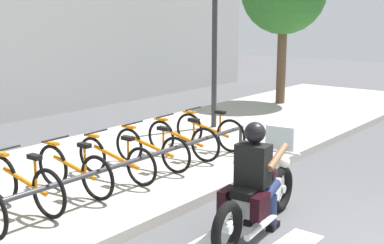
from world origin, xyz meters
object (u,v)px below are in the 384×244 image
at_px(bicycle_2, 25,184).
at_px(bicycle_6, 182,139).
at_px(motorcycle, 258,196).
at_px(bicycle_7, 209,131).
at_px(bicycle_4, 116,159).
at_px(street_lamp, 215,13).
at_px(bike_rack, 121,166).
at_px(bicycle_3, 74,170).
at_px(rider, 256,170).
at_px(bicycle_5, 151,148).

bearing_deg(bicycle_2, bicycle_6, 0.02).
height_order(motorcycle, bicycle_7, motorcycle).
height_order(bicycle_4, street_lamp, street_lamp).
bearing_deg(bicycle_4, bike_rack, -126.37).
xyz_separation_m(bicycle_3, bicycle_7, (3.27, 0.00, -0.01)).
relative_size(motorcycle, rider, 1.56).
relative_size(motorcycle, bike_rack, 0.36).
xyz_separation_m(bicycle_2, bicycle_3, (0.82, 0.00, -0.00)).
distance_m(motorcycle, bike_rack, 2.07).
distance_m(rider, bike_rack, 2.08).
height_order(motorcycle, street_lamp, street_lamp).
distance_m(motorcycle, bicycle_5, 2.70).
xyz_separation_m(bicycle_4, bicycle_6, (1.64, -0.00, 0.00)).
bearing_deg(bicycle_4, rider, -91.35).
height_order(bicycle_6, bicycle_7, bicycle_7).
bearing_deg(bicycle_4, bicycle_5, -0.02).
relative_size(bicycle_5, bike_rack, 0.26).
height_order(rider, bicycle_6, rider).
xyz_separation_m(bicycle_3, street_lamp, (4.91, 1.09, 2.23)).
distance_m(rider, bicycle_7, 3.62).
xyz_separation_m(bicycle_5, bicycle_7, (1.64, -0.00, 0.01)).
bearing_deg(motorcycle, bicycle_4, 90.36).
xyz_separation_m(rider, bicycle_3, (-0.76, 2.58, -0.32)).
distance_m(bicycle_3, bike_rack, 0.69).
bearing_deg(bicycle_6, rider, -123.27).
relative_size(bicycle_5, street_lamp, 0.37).
bearing_deg(bicycle_5, street_lamp, 18.42).
distance_m(motorcycle, bicycle_3, 2.71).
relative_size(bicycle_5, bicycle_7, 1.03).
xyz_separation_m(bicycle_5, bicycle_6, (0.82, -0.00, 0.00)).
relative_size(bicycle_6, bicycle_7, 1.01).
relative_size(bicycle_2, bicycle_6, 1.02).
bearing_deg(bike_rack, bicycle_4, 53.63).
relative_size(rider, bicycle_5, 0.87).
height_order(bicycle_3, street_lamp, street_lamp).
xyz_separation_m(bicycle_3, bicycle_6, (2.45, 0.00, -0.01)).
distance_m(bicycle_3, bicycle_6, 2.45).
distance_m(bike_rack, street_lamp, 5.26).
bearing_deg(rider, bicycle_4, 88.65).
distance_m(bicycle_5, street_lamp, 4.12).
distance_m(bicycle_2, bicycle_5, 2.45).
relative_size(rider, bicycle_2, 0.87).
bearing_deg(rider, bicycle_2, 121.35).
bearing_deg(street_lamp, bicycle_7, -146.36).
relative_size(bicycle_2, bicycle_3, 1.03).
xyz_separation_m(rider, bicycle_7, (2.51, 2.58, -0.33)).
distance_m(bicycle_7, bike_rack, 2.92).
bearing_deg(bicycle_3, bicycle_6, 0.02).
height_order(bicycle_2, street_lamp, street_lamp).
height_order(motorcycle, bicycle_2, motorcycle).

